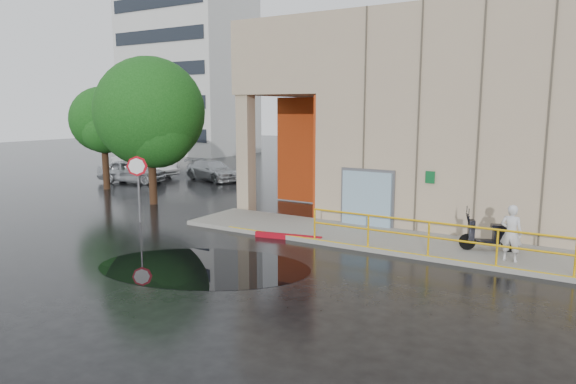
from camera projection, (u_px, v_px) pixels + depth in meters
name	position (u px, v px, depth m)	size (l,w,h in m)	color
ground	(277.00, 270.00, 14.22)	(120.00, 120.00, 0.00)	black
sidewalk	(462.00, 250.00, 15.99)	(20.00, 3.00, 0.15)	gray
building	(534.00, 114.00, 20.25)	(20.00, 10.17, 8.00)	tan
guardrail	(462.00, 242.00, 14.62)	(9.56, 0.06, 1.03)	#E7AB0C
distant_building	(188.00, 77.00, 50.90)	(12.00, 8.08, 15.00)	silver
person	(511.00, 233.00, 14.46)	(0.60, 0.39, 1.63)	silver
scooter	(490.00, 226.00, 15.52)	(1.76, 1.08, 1.33)	black
stop_sign	(138.00, 174.00, 19.90)	(0.64, 0.53, 2.63)	slate
red_curb	(288.00, 237.00, 17.59)	(2.40, 0.18, 0.18)	#9F0816
puddle	(204.00, 267.00, 14.52)	(6.13, 3.77, 0.01)	black
car_a	(132.00, 171.00, 30.95)	(1.65, 4.09, 1.39)	#B0B3B7
car_b	(144.00, 164.00, 33.85)	(1.75, 5.02, 1.65)	silver
car_c	(213.00, 170.00, 31.98)	(1.74, 4.27, 1.24)	#A2A6AA
tree_near	(151.00, 117.00, 23.34)	(5.02, 5.02, 6.78)	black
tree_far	(103.00, 122.00, 27.82)	(3.62, 3.56, 5.61)	black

